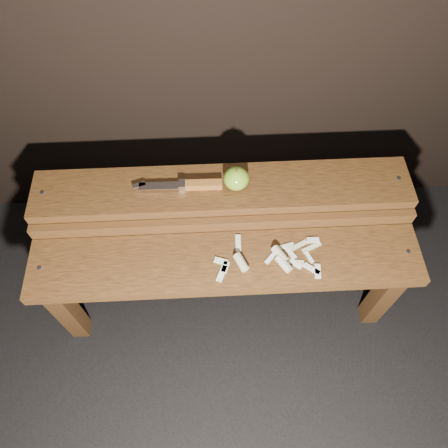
{
  "coord_description": "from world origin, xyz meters",
  "views": [
    {
      "loc": [
        -0.03,
        -0.65,
        1.6
      ],
      "look_at": [
        0.0,
        0.06,
        0.45
      ],
      "focal_mm": 35.0,
      "sensor_mm": 36.0,
      "label": 1
    }
  ],
  "objects_px": {
    "bench_rear_tier": "(222,202)",
    "apple": "(236,178)",
    "bench_front_tier": "(226,273)",
    "knife": "(192,185)"
  },
  "relations": [
    {
      "from": "bench_rear_tier",
      "to": "apple",
      "type": "bearing_deg",
      "value": 5.72
    },
    {
      "from": "bench_rear_tier",
      "to": "apple",
      "type": "relative_size",
      "value": 14.46
    },
    {
      "from": "bench_front_tier",
      "to": "knife",
      "type": "bearing_deg",
      "value": 112.09
    },
    {
      "from": "bench_rear_tier",
      "to": "apple",
      "type": "height_order",
      "value": "apple"
    },
    {
      "from": "bench_rear_tier",
      "to": "knife",
      "type": "xyz_separation_m",
      "value": [
        -0.09,
        0.0,
        0.1
      ]
    },
    {
      "from": "bench_front_tier",
      "to": "knife",
      "type": "relative_size",
      "value": 4.26
    },
    {
      "from": "apple",
      "to": "knife",
      "type": "xyz_separation_m",
      "value": [
        -0.14,
        -0.0,
        -0.02
      ]
    },
    {
      "from": "bench_front_tier",
      "to": "apple",
      "type": "relative_size",
      "value": 14.46
    },
    {
      "from": "apple",
      "to": "knife",
      "type": "distance_m",
      "value": 0.14
    },
    {
      "from": "knife",
      "to": "bench_front_tier",
      "type": "bearing_deg",
      "value": -67.91
    }
  ]
}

